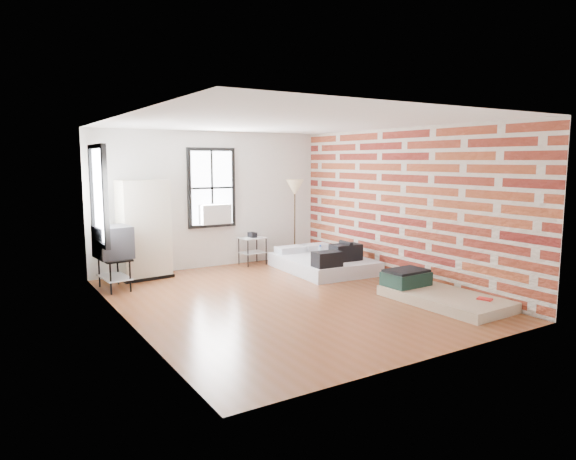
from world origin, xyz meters
TOP-DOWN VIEW (x-y plane):
  - ground at (0.00, 0.00)m, footprint 6.00×6.00m
  - room_shell at (0.23, 0.36)m, footprint 5.02×6.02m
  - mattress_main at (1.74, 1.42)m, footprint 1.61×2.12m
  - mattress_bare at (1.92, -1.36)m, footprint 1.10×1.99m
  - wardrobe at (-1.52, 2.65)m, footprint 0.98×0.62m
  - side_table at (0.81, 2.72)m, footprint 0.56×0.47m
  - floor_lamp at (1.83, 2.65)m, footprint 0.38×0.38m
  - tv_stand at (-2.21, 2.07)m, footprint 0.59×0.81m

SIDE VIEW (x-z plane):
  - ground at x=0.00m, z-range 0.00..0.00m
  - mattress_bare at x=1.92m, z-range -0.08..0.34m
  - mattress_main at x=1.74m, z-range -0.15..0.50m
  - side_table at x=0.81m, z-range 0.12..0.82m
  - tv_stand at x=-2.21m, z-range 0.24..1.34m
  - wardrobe at x=-1.52m, z-range 0.00..1.85m
  - floor_lamp at x=1.83m, z-range 0.64..2.43m
  - room_shell at x=0.23m, z-range 0.33..3.14m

